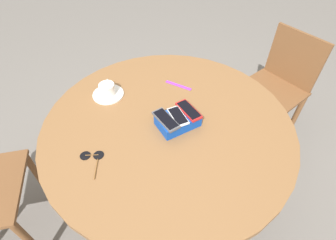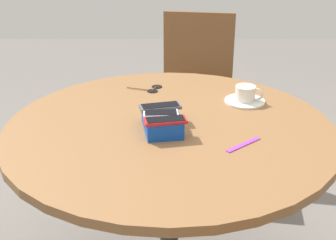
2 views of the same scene
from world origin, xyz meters
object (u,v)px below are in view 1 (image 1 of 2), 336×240
object	(u,v)px
round_table	(168,135)
sunglasses	(92,157)
phone_box	(178,120)
phone_red	(189,110)
coffee_cup	(107,89)
saucer	(108,94)
lanyard_strap	(178,85)
chair_near_window	(275,89)
phone_gray	(166,120)
phone_white	(178,116)

from	to	relation	value
round_table	sunglasses	distance (m)	0.37
phone_box	phone_red	world-z (taller)	phone_red
phone_box	coffee_cup	world-z (taller)	coffee_cup
saucer	lanyard_strap	bearing A→B (deg)	171.10
phone_red	chair_near_window	distance (m)	0.93
phone_box	phone_gray	bearing A→B (deg)	7.22
phone_box	phone_gray	xyz separation A→B (m)	(0.06, 0.01, 0.03)
saucer	phone_box	bearing A→B (deg)	128.46
coffee_cup	phone_red	bearing A→B (deg)	134.98
phone_box	lanyard_strap	world-z (taller)	phone_box
phone_white	sunglasses	size ratio (longest dim) A/B	0.82
phone_white	saucer	world-z (taller)	phone_white
coffee_cup	phone_box	bearing A→B (deg)	128.16
round_table	phone_white	world-z (taller)	phone_white
phone_red	coffee_cup	bearing A→B (deg)	-45.02
phone_white	sunglasses	bearing A→B (deg)	5.92
phone_red	sunglasses	size ratio (longest dim) A/B	0.99
phone_red	saucer	world-z (taller)	phone_red
phone_red	sunglasses	world-z (taller)	phone_red
phone_box	saucer	size ratio (longest dim) A/B	1.25
saucer	chair_near_window	xyz separation A→B (m)	(-1.12, -0.00, -0.29)
phone_box	phone_red	size ratio (longest dim) A/B	1.35
round_table	lanyard_strap	distance (m)	0.29
sunglasses	chair_near_window	xyz separation A→B (m)	(-1.26, -0.36, -0.29)
saucer	phone_gray	bearing A→B (deg)	120.64
phone_box	coffee_cup	size ratio (longest dim) A/B	1.86
sunglasses	chair_near_window	bearing A→B (deg)	-163.86
saucer	phone_white	bearing A→B (deg)	127.84
coffee_cup	phone_white	bearing A→B (deg)	127.55
phone_gray	lanyard_strap	world-z (taller)	phone_gray
round_table	phone_gray	size ratio (longest dim) A/B	7.61
phone_white	chair_near_window	world-z (taller)	chair_near_window
phone_box	sunglasses	distance (m)	0.39
phone_white	phone_gray	xyz separation A→B (m)	(0.06, 0.00, 0.00)
round_table	chair_near_window	distance (m)	0.97
phone_red	saucer	xyz separation A→B (m)	(0.31, -0.30, -0.06)
round_table	phone_gray	world-z (taller)	phone_gray
phone_gray	chair_near_window	distance (m)	1.04
round_table	phone_gray	xyz separation A→B (m)	(0.02, 0.03, 0.14)
saucer	lanyard_strap	world-z (taller)	saucer
phone_box	lanyard_strap	size ratio (longest dim) A/B	1.32
phone_white	phone_gray	distance (m)	0.06
round_table	lanyard_strap	world-z (taller)	lanyard_strap
phone_red	chair_near_window	size ratio (longest dim) A/B	0.18
saucer	chair_near_window	size ratio (longest dim) A/B	0.19
phone_white	coffee_cup	world-z (taller)	same
phone_white	phone_gray	size ratio (longest dim) A/B	0.80
phone_gray	lanyard_strap	xyz separation A→B (m)	(-0.17, -0.27, -0.06)
chair_near_window	sunglasses	bearing A→B (deg)	16.14
phone_red	saucer	size ratio (longest dim) A/B	0.93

